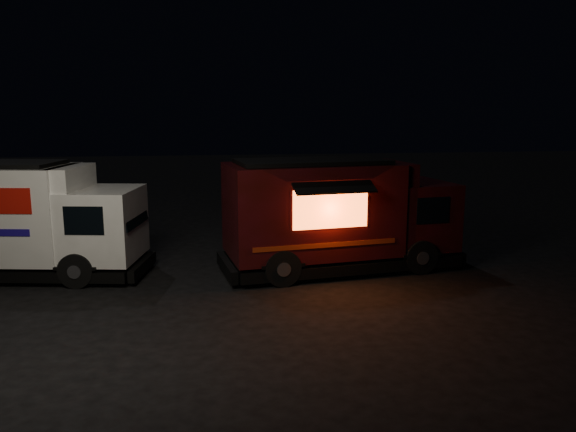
# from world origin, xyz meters

# --- Properties ---
(ground) EXTENTS (80.00, 80.00, 0.00)m
(ground) POSITION_xyz_m (0.00, 0.00, 0.00)
(ground) COLOR black
(ground) RESTS_ON ground
(white_truck) EXTENTS (6.58, 3.21, 2.86)m
(white_truck) POSITION_xyz_m (-4.63, 1.97, 1.43)
(white_truck) COLOR white
(white_truck) RESTS_ON ground
(red_truck) EXTENTS (6.45, 3.11, 2.88)m
(red_truck) POSITION_xyz_m (3.46, 1.40, 1.44)
(red_truck) COLOR #390A10
(red_truck) RESTS_ON ground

